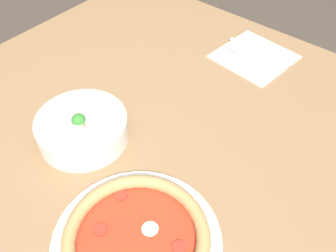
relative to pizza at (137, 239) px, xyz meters
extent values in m
cube|color=#99724C|center=(0.17, 0.22, -0.03)|extent=(1.27, 1.07, 0.03)
cylinder|color=olive|center=(0.73, 0.68, -0.42)|extent=(0.06, 0.06, 0.75)
cylinder|color=white|center=(0.00, 0.00, -0.01)|extent=(0.31, 0.31, 0.01)
torus|color=tan|center=(0.00, 0.00, 0.01)|extent=(0.27, 0.27, 0.03)
cylinder|color=red|center=(0.00, 0.00, 0.00)|extent=(0.23, 0.23, 0.01)
cylinder|color=#A83323|center=(0.05, 0.09, 0.00)|extent=(0.03, 0.03, 0.00)
cylinder|color=#A83323|center=(-0.03, 0.06, 0.00)|extent=(0.03, 0.03, 0.00)
cylinder|color=#A83323|center=(0.04, -0.07, 0.00)|extent=(0.03, 0.03, 0.00)
ellipsoid|color=silver|center=(0.03, -0.01, 0.00)|extent=(0.03, 0.03, 0.01)
cylinder|color=white|center=(0.11, 0.27, 0.01)|extent=(0.20, 0.20, 0.06)
torus|color=white|center=(0.11, 0.27, 0.04)|extent=(0.21, 0.21, 0.01)
ellipsoid|color=tan|center=(0.12, 0.21, 0.03)|extent=(0.04, 0.03, 0.02)
ellipsoid|color=#998466|center=(0.09, 0.21, 0.03)|extent=(0.04, 0.03, 0.02)
ellipsoid|color=tan|center=(0.19, 0.27, 0.03)|extent=(0.04, 0.04, 0.02)
ellipsoid|color=#998466|center=(0.11, 0.25, 0.04)|extent=(0.04, 0.04, 0.02)
ellipsoid|color=tan|center=(0.16, 0.34, 0.03)|extent=(0.04, 0.04, 0.02)
ellipsoid|color=#998466|center=(0.16, 0.27, 0.03)|extent=(0.04, 0.04, 0.02)
ellipsoid|color=#998466|center=(0.15, 0.23, 0.03)|extent=(0.04, 0.03, 0.02)
sphere|color=#388433|center=(0.11, 0.27, 0.04)|extent=(0.03, 0.03, 0.03)
cube|color=white|center=(0.64, 0.13, -0.02)|extent=(0.21, 0.21, 0.00)
cube|color=silver|center=(0.61, 0.10, -0.01)|extent=(0.02, 0.13, 0.00)
cube|color=silver|center=(0.62, 0.19, -0.01)|extent=(0.01, 0.05, 0.00)
cube|color=silver|center=(0.61, 0.19, -0.01)|extent=(0.01, 0.05, 0.00)
cube|color=silver|center=(0.61, 0.19, -0.01)|extent=(0.01, 0.05, 0.00)
cube|color=silver|center=(0.61, 0.19, -0.01)|extent=(0.01, 0.05, 0.00)
cube|color=silver|center=(0.66, 0.07, -0.01)|extent=(0.01, 0.08, 0.01)
cube|color=silver|center=(0.66, 0.17, -0.01)|extent=(0.02, 0.12, 0.00)
camera|label=1|loc=(-0.21, -0.25, 0.62)|focal=40.00mm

